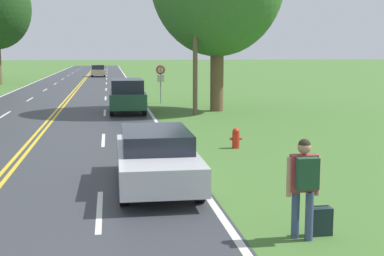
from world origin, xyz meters
TOP-DOWN VIEW (x-y plane):
  - hitchhiker_person at (6.14, 5.23)m, footprint 0.61×0.43m
  - suitcase at (6.53, 5.40)m, footprint 0.42×0.18m
  - fire_hydrant at (7.08, 14.18)m, footprint 0.42×0.26m
  - traffic_sign at (6.06, 30.35)m, footprint 0.60×0.10m
  - utility_pole_midground at (7.23, 23.83)m, footprint 1.80×0.24m
  - car_silver_sedan_approaching at (3.93, 9.41)m, footprint 1.88×4.85m
  - car_dark_green_suv_mid_near at (3.78, 25.39)m, footprint 1.92×4.52m
  - car_champagne_hatchback_mid_far at (1.50, 67.08)m, footprint 1.75×3.62m

SIDE VIEW (x-z plane):
  - suitcase at x=6.53m, z-range -0.02..0.53m
  - fire_hydrant at x=7.08m, z-range 0.01..0.70m
  - car_silver_sedan_approaching at x=3.93m, z-range 0.05..1.43m
  - car_champagne_hatchback_mid_far at x=1.50m, z-range 0.04..1.57m
  - car_dark_green_suv_mid_near at x=3.78m, z-range 0.06..1.87m
  - hitchhiker_person at x=6.14m, z-range 0.20..2.00m
  - traffic_sign at x=6.06m, z-range 0.61..3.03m
  - utility_pole_midground at x=7.23m, z-range 0.15..7.71m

